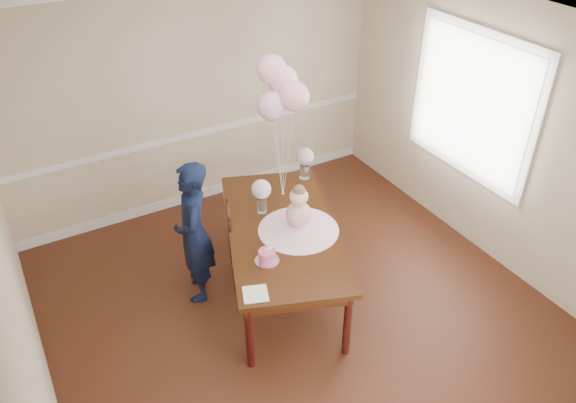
% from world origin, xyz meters
% --- Properties ---
extents(floor, '(4.50, 5.00, 0.00)m').
position_xyz_m(floor, '(0.00, 0.00, 0.00)').
color(floor, '#32160C').
rests_on(floor, ground).
extents(ceiling, '(4.50, 5.00, 0.02)m').
position_xyz_m(ceiling, '(0.00, 0.00, 2.70)').
color(ceiling, white).
rests_on(ceiling, wall_back).
extents(wall_back, '(4.50, 0.02, 2.70)m').
position_xyz_m(wall_back, '(0.00, 2.50, 1.35)').
color(wall_back, tan).
rests_on(wall_back, floor).
extents(wall_left, '(0.02, 5.00, 2.70)m').
position_xyz_m(wall_left, '(-2.25, 0.00, 1.35)').
color(wall_left, tan).
rests_on(wall_left, floor).
extents(wall_right, '(0.02, 5.00, 2.70)m').
position_xyz_m(wall_right, '(2.25, 0.00, 1.35)').
color(wall_right, tan).
rests_on(wall_right, floor).
extents(chair_rail_trim, '(4.50, 0.02, 0.07)m').
position_xyz_m(chair_rail_trim, '(0.00, 2.49, 0.90)').
color(chair_rail_trim, white).
rests_on(chair_rail_trim, wall_back).
extents(baseboard_trim, '(4.50, 0.02, 0.12)m').
position_xyz_m(baseboard_trim, '(0.00, 2.49, 0.06)').
color(baseboard_trim, silver).
rests_on(baseboard_trim, floor).
extents(window_frame, '(0.02, 1.66, 1.56)m').
position_xyz_m(window_frame, '(2.23, 0.50, 1.55)').
color(window_frame, white).
rests_on(window_frame, wall_right).
extents(window_blinds, '(0.01, 1.50, 1.40)m').
position_xyz_m(window_blinds, '(2.21, 0.50, 1.55)').
color(window_blinds, silver).
rests_on(window_blinds, wall_right).
extents(dining_table_top, '(1.64, 2.24, 0.05)m').
position_xyz_m(dining_table_top, '(0.02, 0.54, 0.73)').
color(dining_table_top, black).
rests_on(dining_table_top, table_leg_fl).
extents(table_apron, '(1.51, 2.11, 0.10)m').
position_xyz_m(table_apron, '(0.02, 0.54, 0.65)').
color(table_apron, black).
rests_on(table_apron, table_leg_fl).
extents(table_leg_fl, '(0.09, 0.09, 0.70)m').
position_xyz_m(table_leg_fl, '(-0.70, -0.18, 0.35)').
color(table_leg_fl, black).
rests_on(table_leg_fl, floor).
extents(table_leg_fr, '(0.09, 0.09, 0.70)m').
position_xyz_m(table_leg_fr, '(0.10, -0.47, 0.35)').
color(table_leg_fr, black).
rests_on(table_leg_fr, floor).
extents(table_leg_bl, '(0.09, 0.09, 0.70)m').
position_xyz_m(table_leg_bl, '(-0.06, 1.56, 0.35)').
color(table_leg_bl, black).
rests_on(table_leg_bl, floor).
extents(table_leg_br, '(0.09, 0.09, 0.70)m').
position_xyz_m(table_leg_br, '(0.73, 1.27, 0.35)').
color(table_leg_br, black).
rests_on(table_leg_br, floor).
extents(baby_skirt, '(0.98, 0.98, 0.10)m').
position_xyz_m(baby_skirt, '(0.14, 0.44, 0.80)').
color(baby_skirt, '#FFBBDC').
rests_on(baby_skirt, dining_table_top).
extents(baby_torso, '(0.24, 0.24, 0.24)m').
position_xyz_m(baby_torso, '(0.14, 0.44, 0.94)').
color(baby_torso, pink).
rests_on(baby_torso, baby_skirt).
extents(baby_head, '(0.17, 0.17, 0.17)m').
position_xyz_m(baby_head, '(0.14, 0.44, 1.13)').
color(baby_head, beige).
rests_on(baby_head, baby_torso).
extents(baby_hair, '(0.12, 0.12, 0.12)m').
position_xyz_m(baby_hair, '(0.14, 0.44, 1.19)').
color(baby_hair, brown).
rests_on(baby_hair, baby_head).
extents(cake_platter, '(0.28, 0.28, 0.01)m').
position_xyz_m(cake_platter, '(-0.33, 0.19, 0.76)').
color(cake_platter, white).
rests_on(cake_platter, dining_table_top).
extents(birthday_cake, '(0.19, 0.19, 0.10)m').
position_xyz_m(birthday_cake, '(-0.33, 0.19, 0.81)').
color(birthday_cake, '#E14788').
rests_on(birthday_cake, cake_platter).
extents(cake_flower_a, '(0.03, 0.03, 0.03)m').
position_xyz_m(cake_flower_a, '(-0.33, 0.19, 0.88)').
color(cake_flower_a, silver).
rests_on(cake_flower_a, birthday_cake).
extents(cake_flower_b, '(0.03, 0.03, 0.03)m').
position_xyz_m(cake_flower_b, '(-0.29, 0.19, 0.88)').
color(cake_flower_b, white).
rests_on(cake_flower_b, birthday_cake).
extents(rose_vase_near, '(0.13, 0.13, 0.16)m').
position_xyz_m(rose_vase_near, '(-0.02, 0.88, 0.84)').
color(rose_vase_near, silver).
rests_on(rose_vase_near, dining_table_top).
extents(roses_near, '(0.19, 0.19, 0.19)m').
position_xyz_m(roses_near, '(-0.02, 0.88, 1.02)').
color(roses_near, beige).
rests_on(roses_near, rose_vase_near).
extents(rose_vase_far, '(0.13, 0.13, 0.16)m').
position_xyz_m(rose_vase_far, '(0.67, 1.21, 0.84)').
color(rose_vase_far, white).
rests_on(rose_vase_far, dining_table_top).
extents(roses_far, '(0.19, 0.19, 0.19)m').
position_xyz_m(roses_far, '(0.67, 1.21, 1.02)').
color(roses_far, beige).
rests_on(roses_far, rose_vase_far).
extents(napkin, '(0.26, 0.26, 0.01)m').
position_xyz_m(napkin, '(-0.61, -0.14, 0.76)').
color(napkin, white).
rests_on(napkin, dining_table_top).
extents(balloon_weight, '(0.05, 0.05, 0.02)m').
position_xyz_m(balloon_weight, '(0.30, 1.03, 0.76)').
color(balloon_weight, white).
rests_on(balloon_weight, dining_table_top).
extents(balloon_a, '(0.28, 0.28, 0.28)m').
position_xyz_m(balloon_a, '(0.21, 1.06, 1.76)').
color(balloon_a, '#FBB2D4').
rests_on(balloon_a, balloon_ribbon_a).
extents(balloon_b, '(0.28, 0.28, 0.28)m').
position_xyz_m(balloon_b, '(0.38, 0.94, 1.86)').
color(balloon_b, '#FBB2C1').
rests_on(balloon_b, balloon_ribbon_b).
extents(balloon_c, '(0.28, 0.28, 0.28)m').
position_xyz_m(balloon_c, '(0.36, 1.11, 1.96)').
color(balloon_c, '#FFB4C6').
rests_on(balloon_c, balloon_ribbon_c).
extents(balloon_d, '(0.28, 0.28, 0.28)m').
position_xyz_m(balloon_d, '(0.27, 1.17, 2.06)').
color(balloon_d, '#FDB3C4').
rests_on(balloon_d, balloon_ribbon_d).
extents(balloon_ribbon_a, '(0.09, 0.04, 0.84)m').
position_xyz_m(balloon_ribbon_a, '(0.26, 1.04, 1.19)').
color(balloon_ribbon_a, white).
rests_on(balloon_ribbon_a, balloon_weight).
extents(balloon_ribbon_b, '(0.08, 0.09, 0.94)m').
position_xyz_m(balloon_ribbon_b, '(0.34, 0.99, 1.24)').
color(balloon_ribbon_b, silver).
rests_on(balloon_ribbon_b, balloon_weight).
extents(balloon_ribbon_c, '(0.05, 0.08, 1.04)m').
position_xyz_m(balloon_ribbon_c, '(0.33, 1.07, 1.29)').
color(balloon_ribbon_c, white).
rests_on(balloon_ribbon_c, balloon_weight).
extents(balloon_ribbon_d, '(0.05, 0.13, 1.14)m').
position_xyz_m(balloon_ribbon_d, '(0.29, 1.10, 1.34)').
color(balloon_ribbon_d, white).
rests_on(balloon_ribbon_d, balloon_weight).
extents(dining_chair_seat, '(0.51, 0.51, 0.05)m').
position_xyz_m(dining_chair_seat, '(-0.20, 0.82, 0.41)').
color(dining_chair_seat, '#351C0E').
rests_on(dining_chair_seat, chair_leg_fl).
extents(chair_leg_fl, '(0.05, 0.05, 0.39)m').
position_xyz_m(chair_leg_fl, '(-0.41, 0.73, 0.19)').
color(chair_leg_fl, '#371E0F').
rests_on(chair_leg_fl, floor).
extents(chair_leg_fr, '(0.05, 0.05, 0.39)m').
position_xyz_m(chair_leg_fr, '(-0.11, 0.61, 0.19)').
color(chair_leg_fr, '#34110E').
rests_on(chair_leg_fr, floor).
extents(chair_leg_bl, '(0.05, 0.05, 0.39)m').
position_xyz_m(chair_leg_bl, '(-0.29, 1.03, 0.19)').
color(chair_leg_bl, '#34170E').
rests_on(chair_leg_bl, floor).
extents(chair_leg_br, '(0.05, 0.05, 0.39)m').
position_xyz_m(chair_leg_br, '(0.01, 0.91, 0.19)').
color(chair_leg_br, '#321B0D').
rests_on(chair_leg_br, floor).
extents(chair_back_post_l, '(0.05, 0.05, 0.50)m').
position_xyz_m(chair_back_post_l, '(-0.43, 0.74, 0.67)').
color(chair_back_post_l, '#34110E').
rests_on(chair_back_post_l, dining_chair_seat).
extents(chair_back_post_r, '(0.05, 0.05, 0.50)m').
position_xyz_m(chair_back_post_r, '(-0.31, 1.04, 0.67)').
color(chair_back_post_r, '#371A0F').
rests_on(chair_back_post_r, dining_chair_seat).
extents(chair_slat_low, '(0.16, 0.35, 0.05)m').
position_xyz_m(chair_slat_low, '(-0.37, 0.89, 0.56)').
color(chair_slat_low, '#36120E').
rests_on(chair_slat_low, dining_chair_seat).
extents(chair_slat_mid, '(0.16, 0.35, 0.05)m').
position_xyz_m(chair_slat_mid, '(-0.37, 0.89, 0.70)').
color(chair_slat_mid, '#3B2110').
rests_on(chair_slat_mid, dining_chair_seat).
extents(chair_slat_top, '(0.16, 0.35, 0.05)m').
position_xyz_m(chair_slat_top, '(-0.37, 0.89, 0.85)').
color(chair_slat_top, '#361F0E').
rests_on(chair_slat_top, dining_chair_seat).
extents(woman, '(0.52, 0.63, 1.48)m').
position_xyz_m(woman, '(-0.73, 0.90, 0.74)').
color(woman, black).
rests_on(woman, floor).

